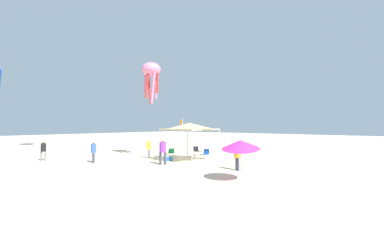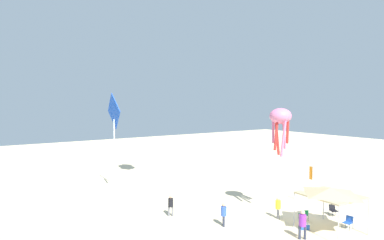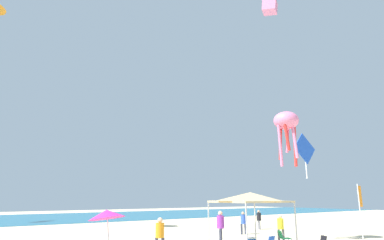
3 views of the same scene
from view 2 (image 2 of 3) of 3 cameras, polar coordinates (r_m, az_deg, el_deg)
name	(u,v)px [view 2 (image 2 of 3)]	position (r m, az deg, el deg)	size (l,w,h in m)	color
ground	(299,218)	(27.76, 17.51, -15.40)	(120.00, 120.00, 0.10)	beige
canopy_tent	(331,192)	(24.95, 22.28, -11.14)	(3.73, 3.36, 2.94)	#B7B7BC
folding_chair_right_of_tent	(304,214)	(27.01, 18.30, -14.77)	(0.80, 0.76, 0.82)	black
folding_chair_facing_ocean	(333,209)	(28.82, 22.65, -13.71)	(0.79, 0.74, 0.82)	black
folding_chair_left_of_tent	(348,221)	(26.55, 24.80, -15.21)	(0.60, 0.68, 0.82)	black
cooler_box	(304,226)	(25.38, 18.36, -16.59)	(0.68, 0.74, 0.40)	blue
banner_flag	(312,181)	(30.52, 19.52, -9.70)	(0.36, 0.06, 3.37)	silver
person_watching_sky	(303,222)	(23.36, 18.09, -16.02)	(0.44, 0.44, 1.86)	#33384C
person_kite_handler	(224,213)	(24.60, 5.35, -15.24)	(0.39, 0.39, 1.62)	#33384C
person_by_tent	(278,206)	(26.75, 14.27, -13.82)	(0.38, 0.38, 1.62)	slate
person_beachcomber	(171,204)	(26.54, -3.60, -13.90)	(0.38, 0.38, 1.59)	slate
kite_diamond_blue	(114,113)	(32.91, -12.99, 1.15)	(3.47, 0.48, 4.94)	blue
kite_octopus_pink	(280,119)	(26.39, 14.65, 0.23)	(1.63, 1.63, 3.62)	pink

